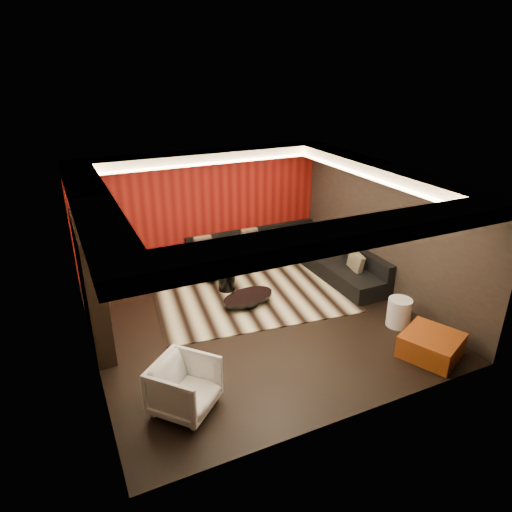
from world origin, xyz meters
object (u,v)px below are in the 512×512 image
armchair (185,387)px  sectional_sofa (287,257)px  white_side_table (399,312)px  coffee_table (248,300)px  drum_stool (227,281)px  orange_ottoman (431,345)px

armchair → sectional_sofa: armchair is taller
white_side_table → coffee_table: bearing=139.8°
coffee_table → drum_stool: (-0.16, 0.79, 0.12)m
orange_ottoman → armchair: bearing=173.1°
orange_ottoman → sectional_sofa: size_ratio=0.25×
drum_stool → armchair: (-1.90, -3.19, 0.15)m
armchair → white_side_table: bearing=-36.1°
coffee_table → drum_stool: bearing=101.5°
coffee_table → drum_stool: 0.81m
white_side_table → orange_ottoman: size_ratio=0.62×
drum_stool → sectional_sofa: size_ratio=0.12×
coffee_table → drum_stool: size_ratio=2.64×
drum_stool → white_side_table: 3.64m
white_side_table → armchair: bearing=-173.7°
orange_ottoman → drum_stool: bearing=121.7°
coffee_table → armchair: (-2.06, -2.40, 0.27)m
sectional_sofa → coffee_table: bearing=-141.3°
orange_ottoman → white_side_table: bearing=81.6°
coffee_table → orange_ottoman: bearing=-53.8°
orange_ottoman → armchair: armchair is taller
white_side_table → armchair: (-4.34, -0.48, 0.11)m
white_side_table → armchair: size_ratio=0.65×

